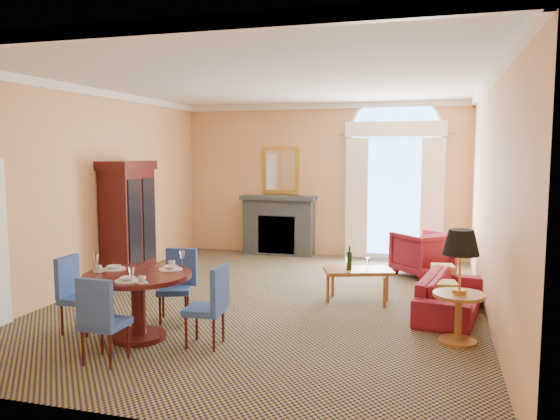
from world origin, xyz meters
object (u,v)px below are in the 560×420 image
(armchair, at_px, (422,253))
(side_table, at_px, (460,271))
(dining_table, at_px, (138,291))
(armoire, at_px, (128,223))
(sofa, at_px, (451,295))
(coffee_table, at_px, (357,272))

(armchair, relative_size, side_table, 0.67)
(dining_table, distance_m, side_table, 3.73)
(dining_table, bearing_deg, armchair, 54.33)
(armoire, relative_size, dining_table, 1.63)
(armoire, height_order, armchair, armoire)
(dining_table, height_order, sofa, dining_table)
(armchair, xyz_separation_m, coffee_table, (-0.87, -2.04, 0.06))
(armchair, distance_m, side_table, 3.53)
(side_table, bearing_deg, armchair, 98.06)
(dining_table, relative_size, armchair, 1.44)
(sofa, distance_m, armchair, 2.35)
(sofa, bearing_deg, side_table, -167.80)
(armoire, xyz_separation_m, dining_table, (1.71, -2.60, -0.41))
(armchair, height_order, side_table, side_table)
(armoire, xyz_separation_m, side_table, (5.32, -1.72, -0.14))
(sofa, distance_m, coffee_table, 1.35)
(armoire, height_order, dining_table, armoire)
(armchair, bearing_deg, sofa, 57.59)
(sofa, height_order, coffee_table, coffee_table)
(armchair, bearing_deg, armoire, -23.35)
(dining_table, bearing_deg, armoire, 123.33)
(side_table, bearing_deg, armoire, 162.10)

